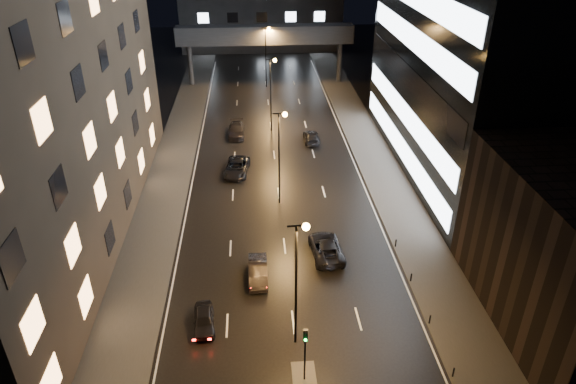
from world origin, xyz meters
name	(u,v)px	position (x,y,z in m)	size (l,w,h in m)	color
ground	(274,155)	(0.00, 40.00, 0.00)	(160.00, 160.00, 0.00)	black
sidewalk_left	(169,176)	(-12.50, 35.00, 0.07)	(5.00, 110.00, 0.15)	#383533
sidewalk_right	(380,169)	(12.50, 35.00, 0.07)	(5.00, 110.00, 0.15)	#383533
building_right_low	(576,254)	(20.00, 9.00, 6.00)	(10.00, 18.00, 12.00)	black
skybridge	(265,35)	(0.00, 70.00, 8.34)	(30.00, 3.00, 10.00)	#333335
traffic_signal_near	(305,347)	(0.30, 4.49, 3.09)	(0.28, 0.34, 4.40)	black
bollard_row	(441,345)	(10.20, 6.50, 0.45)	(0.12, 25.12, 0.90)	black
streetlight_near	(299,270)	(0.16, 8.00, 6.50)	(1.45, 0.50, 10.15)	black
streetlight_mid_a	(281,147)	(0.16, 28.00, 6.50)	(1.45, 0.50, 10.15)	black
streetlight_mid_b	(272,86)	(0.16, 48.00, 6.50)	(1.45, 0.50, 10.15)	black
streetlight_far	(267,49)	(0.16, 68.00, 6.50)	(1.45, 0.50, 10.15)	black
car_away_a	(204,320)	(-6.68, 10.06, 0.65)	(1.53, 3.80, 1.30)	black
car_away_b	(258,271)	(-2.54, 15.44, 0.75)	(1.58, 4.52, 1.49)	black
car_away_c	(237,167)	(-4.63, 35.17, 0.78)	(2.59, 5.62, 1.56)	black
car_away_d	(236,130)	(-4.85, 46.67, 0.77)	(2.16, 5.31, 1.54)	black
car_toward_a	(326,248)	(3.64, 18.38, 0.78)	(2.59, 5.61, 1.56)	black
car_toward_b	(311,137)	(5.14, 43.80, 0.68)	(1.92, 4.72, 1.37)	black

